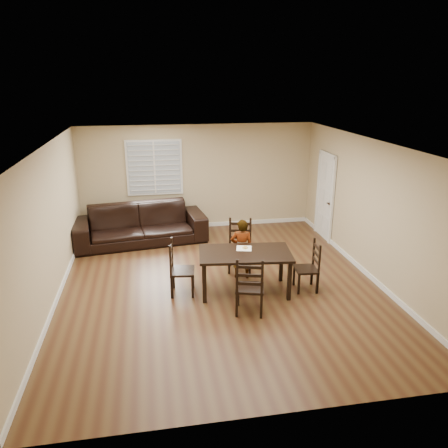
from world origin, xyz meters
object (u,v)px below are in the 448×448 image
Objects in this scene: chair_far at (249,290)px; donut at (245,247)px; chair_left at (176,270)px; chair_near at (240,246)px; child at (242,249)px; chair_right at (312,268)px; sofa at (140,224)px; dining_table at (245,257)px.

donut is at bearing -83.04° from chair_far.
chair_near is at bearing -49.12° from chair_left.
child is at bearing -81.63° from chair_far.
child reaches higher than donut.
chair_right is 4.43m from sofa.
chair_left is 10.26× the size of donut.
chair_right reaches higher than dining_table.
dining_table is 1.72× the size of chair_left.
chair_left is (-1.26, 0.14, -0.23)m from dining_table.
chair_far is at bearing -91.30° from dining_table.
child is 0.46m from donut.
dining_table is at bearing -88.87° from chair_left.
sofa is (-2.06, 1.89, -0.04)m from chair_near.
chair_right is (1.26, -0.13, -0.26)m from dining_table.
sofa is at bearing -129.30° from chair_right.
donut is (-1.22, 0.32, 0.37)m from chair_right.
chair_left is (-1.15, 1.02, -0.01)m from chair_far.
chair_left is at bearing -178.08° from donut.
sofa is (-1.99, 2.35, -0.15)m from child.
chair_left is at bearing -84.55° from sofa.
dining_table is at bearing -102.57° from donut.
chair_near is 2.79m from sofa.
dining_table is 1.84× the size of chair_right.
chair_far is at bearing -56.75° from chair_right.
donut is (-0.02, -0.42, 0.20)m from child.
chair_left reaches higher than donut.
chair_near is 0.89× the size of child.
chair_right is at bearing 160.03° from child.
sofa is (-3.19, 3.08, 0.02)m from chair_right.
donut is at bearing 83.66° from dining_table.
sofa is (-1.97, 2.76, -0.35)m from donut.
chair_right is at bearing -14.69° from donut.
chair_near reaches higher than donut.
dining_table is at bearing -82.15° from chair_far.
child reaches higher than chair_near.
sofa is at bearing -49.30° from chair_far.
child is (0.18, 1.48, 0.13)m from chair_far.
chair_near is 0.35× the size of sofa.
chair_far reaches higher than chair_right.
sofa is at bearing 129.41° from dining_table.
chair_far is at bearing -84.32° from chair_near.
chair_left is at bearing 30.85° from child.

